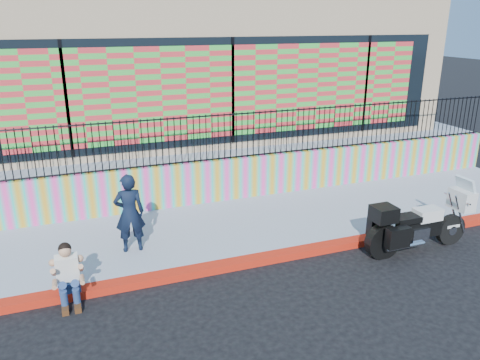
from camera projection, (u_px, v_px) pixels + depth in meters
name	position (u px, v px, depth m)	size (l,w,h in m)	color
ground	(299.00, 255.00, 9.76)	(90.00, 90.00, 0.00)	black
red_curb	(299.00, 252.00, 9.74)	(16.00, 0.30, 0.15)	red
sidewalk	(268.00, 222.00, 11.20)	(16.00, 3.00, 0.15)	gray
mural_wall	(244.00, 177.00, 12.42)	(16.00, 0.20, 1.10)	#FF43A8
metal_fence	(244.00, 135.00, 12.05)	(15.80, 0.04, 1.20)	black
elevated_platform	(194.00, 137.00, 16.96)	(16.00, 10.00, 1.25)	gray
storefront_building	(193.00, 64.00, 15.92)	(14.00, 8.06, 4.00)	tan
police_motorcycle	(417.00, 223.00, 9.76)	(2.44, 0.81, 1.52)	black
police_officer	(130.00, 213.00, 9.41)	(0.60, 0.39, 1.65)	black
seated_man	(69.00, 280.00, 7.98)	(0.54, 0.71, 1.06)	navy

